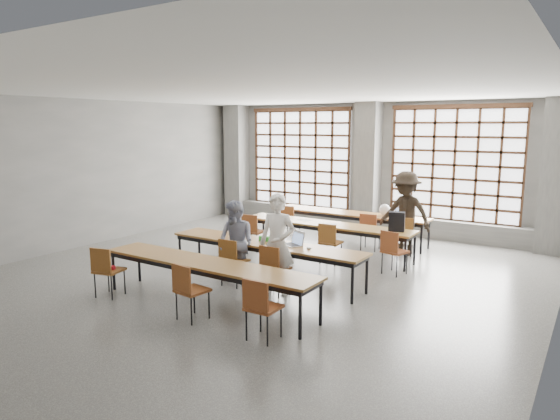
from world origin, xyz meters
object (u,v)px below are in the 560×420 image
object	(u,v)px
chair_back_left	(289,218)
chair_near_right	(260,303)
student_female	(236,243)
mouse	(309,248)
chair_front_right	(273,265)
red_pouch	(109,268)
green_box	(266,239)
desk_row_c	(265,246)
student_male	(277,244)
laptop_front	(294,242)
desk_row_a	(349,215)
chair_mid_centre	(329,239)
chair_near_mid	(188,286)
chair_back_right	(404,232)
chair_near_left	(106,267)
chair_front_left	(232,257)
chair_back_mid	(369,228)
chair_mid_left	(252,229)
desk_row_b	(326,226)
student_back	(405,213)
plastic_bag	(385,210)
phone	(270,244)
desk_row_d	(206,266)
laptop_back	(402,215)
backpack	(397,222)
chair_mid_right	(393,248)

from	to	relation	value
chair_back_left	chair_near_right	bearing A→B (deg)	-61.53
student_female	mouse	distance (m)	1.34
chair_front_right	red_pouch	distance (m)	2.79
green_box	desk_row_c	bearing A→B (deg)	-57.99
student_male	laptop_front	world-z (taller)	student_male
desk_row_a	mouse	bearing A→B (deg)	-75.16
desk_row_a	mouse	distance (m)	3.95
desk_row_c	chair_back_left	world-z (taller)	chair_back_left
chair_mid_centre	chair_near_mid	bearing A→B (deg)	-94.83
chair_back_right	chair_near_left	xyz separation A→B (m)	(-3.26, -5.43, 0.00)
desk_row_a	chair_front_left	xyz separation A→B (m)	(-0.24, -4.42, -0.13)
chair_near_mid	green_box	world-z (taller)	chair_near_mid
chair_back_mid	chair_mid_left	xyz separation A→B (m)	(-2.23, -1.55, 0.00)
desk_row_b	chair_near_right	world-z (taller)	chair_near_right
chair_back_left	student_female	xyz separation A→B (m)	(1.16, -3.66, 0.24)
chair_back_left	chair_mid_left	bearing A→B (deg)	-91.19
student_male	laptop_front	size ratio (longest dim) A/B	3.84
chair_mid_centre	student_male	xyz separation A→B (m)	(0.09, -2.12, 0.34)
chair_back_left	chair_front_left	distance (m)	3.97
chair_front_left	student_back	xyz separation A→B (m)	(1.84, 3.92, 0.40)
desk_row_a	chair_front_right	distance (m)	4.47
student_female	chair_back_right	bearing A→B (deg)	68.16
chair_back_right	mouse	distance (m)	3.25
chair_back_right	plastic_bag	world-z (taller)	plastic_bag
desk_row_c	chair_near_left	world-z (taller)	chair_near_left
chair_back_mid	phone	xyz separation A→B (m)	(-0.57, -3.26, 0.20)
chair_near_left	student_female	distance (m)	2.26
chair_back_left	chair_near_left	bearing A→B (deg)	-92.52
desk_row_b	chair_near_right	bearing A→B (deg)	-72.90
desk_row_a	chair_near_mid	distance (m)	6.07
desk_row_d	desk_row_c	bearing A→B (deg)	89.60
desk_row_a	student_female	world-z (taller)	student_female
student_back	desk_row_a	bearing A→B (deg)	170.73
plastic_bag	mouse	bearing A→B (deg)	-88.36
chair_near_mid	chair_near_right	distance (m)	1.31
chair_front_right	student_female	distance (m)	0.94
chair_near_left	laptop_back	world-z (taller)	laptop_back
desk_row_c	green_box	distance (m)	0.15
desk_row_b	student_back	size ratio (longest dim) A/B	2.13
desk_row_c	student_female	xyz separation A→B (m)	(-0.30, -0.50, 0.11)
desk_row_c	green_box	xyz separation A→B (m)	(-0.05, 0.08, 0.11)
chair_back_right	backpack	distance (m)	0.97
chair_near_mid	mouse	xyz separation A→B (m)	(0.77, 2.25, 0.21)
desk_row_d	chair_near_mid	world-z (taller)	chair_near_mid
chair_mid_right	desk_row_b	bearing A→B (deg)	160.61
desk_row_d	red_pouch	world-z (taller)	desk_row_d
chair_mid_left	plastic_bag	bearing A→B (deg)	43.75
green_box	chair_back_mid	bearing A→B (deg)	75.52
chair_front_right	green_box	bearing A→B (deg)	132.47
laptop_front	laptop_back	size ratio (longest dim) A/B	1.01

